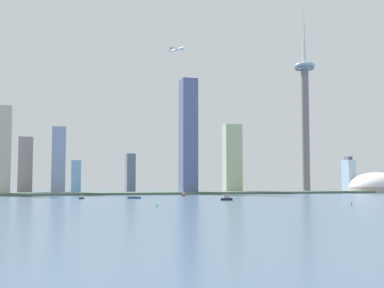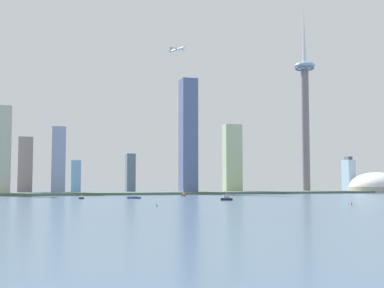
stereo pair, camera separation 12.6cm
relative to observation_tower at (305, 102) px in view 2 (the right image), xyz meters
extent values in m
cube|color=#546A58|center=(-197.87, -31.77, -151.03)|extent=(720.31, 56.01, 3.40)
cylinder|color=slate|center=(0.00, 0.00, -45.68)|extent=(12.79, 12.79, 214.09)
ellipsoid|color=#81A6C2|center=(0.00, 0.00, 61.37)|extent=(34.92, 34.92, 13.07)
torus|color=slate|center=(0.00, 0.00, 56.79)|extent=(32.30, 32.30, 2.61)
cone|color=silver|center=(0.00, 0.00, 116.72)|extent=(6.39, 6.39, 97.64)
cylinder|color=#A99691|center=(119.79, -23.94, -147.72)|extent=(94.08, 94.08, 10.02)
ellipsoid|color=silver|center=(119.79, -23.94, -142.70)|extent=(89.38, 89.38, 48.04)
cube|color=#78A7C5|center=(-372.17, 60.06, -126.85)|extent=(15.22, 18.13, 51.75)
cube|color=slate|center=(-282.39, 79.19, -120.49)|extent=(14.32, 21.23, 64.47)
cube|color=#B9C79D|center=(-130.20, 4.45, -97.63)|extent=(27.84, 18.08, 110.19)
cube|color=gray|center=(-446.42, 26.56, -110.99)|extent=(20.17, 27.18, 83.48)
cube|color=#B2B09F|center=(-472.86, -35.05, -92.91)|extent=(18.04, 21.19, 119.63)
cube|color=#8998C5|center=(-401.08, -4.75, -104.36)|extent=(19.21, 24.61, 96.73)
cube|color=#4F5D8D|center=(-214.80, -31.28, -66.65)|extent=(23.13, 26.49, 172.16)
cube|color=#A2BFD6|center=(96.82, 22.51, -124.46)|extent=(14.27, 22.45, 56.54)
cube|color=slate|center=(96.82, 22.51, -93.23)|extent=(8.56, 13.47, 5.92)
cube|color=navy|center=(-325.35, -193.53, -151.77)|extent=(15.55, 8.32, 1.91)
cube|color=silver|center=(-325.35, -193.53, -149.97)|extent=(7.15, 4.89, 1.69)
cube|color=#1B1C38|center=(-245.95, -273.00, -151.56)|extent=(12.47, 8.77, 2.33)
cube|color=#9C92AA|center=(-245.95, -273.00, -149.07)|extent=(5.95, 4.87, 2.64)
cylinder|color=silver|center=(-245.95, -273.00, -146.13)|extent=(0.24, 0.24, 3.25)
cube|color=#AF2F17|center=(-248.86, -124.95, -152.11)|extent=(8.47, 11.75, 1.24)
cube|color=#8FA2AF|center=(-248.86, -124.95, -150.13)|extent=(4.70, 5.63, 2.71)
cylinder|color=silver|center=(-248.86, -124.95, -146.06)|extent=(0.24, 0.24, 5.42)
cube|color=#1F272C|center=(-382.12, -186.30, -151.93)|extent=(6.54, 9.32, 1.59)
cube|color=silver|center=(-382.12, -186.30, -150.27)|extent=(3.49, 4.42, 1.72)
cylinder|color=silver|center=(-382.12, -186.30, -147.03)|extent=(0.24, 0.24, 4.76)
cone|color=green|center=(-339.53, -367.76, -151.29)|extent=(1.36, 1.36, 2.88)
cone|color=#E54C19|center=(-184.76, -395.30, -151.32)|extent=(1.42, 1.42, 2.81)
cylinder|color=silver|center=(-231.83, -27.63, 64.71)|extent=(16.44, 30.66, 3.12)
sphere|color=silver|center=(-225.02, -42.30, 64.71)|extent=(3.12, 3.12, 3.12)
cube|color=silver|center=(-231.83, -27.63, 66.12)|extent=(28.32, 15.92, 0.50)
cube|color=silver|center=(-237.54, -15.30, 65.18)|extent=(10.49, 6.82, 0.40)
cube|color=#2D333D|center=(-237.54, -15.30, 68.78)|extent=(1.61, 2.70, 5.00)
camera|label=1|loc=(-426.78, -748.31, -133.08)|focal=47.06mm
camera|label=2|loc=(-426.66, -748.35, -133.08)|focal=47.06mm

